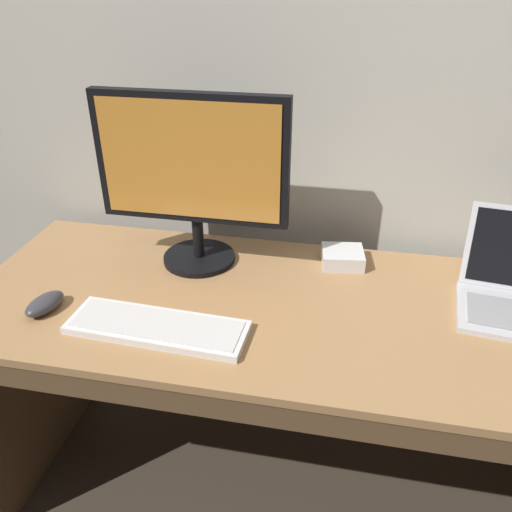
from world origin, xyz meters
TOP-DOWN VIEW (x-y plane):
  - ground_plane at (0.00, 0.00)m, footprint 14.00×14.00m
  - desk at (0.00, -0.01)m, footprint 1.89×0.70m
  - external_monitor at (-0.36, 0.16)m, footprint 0.55×0.22m
  - wired_keyboard at (-0.36, -0.18)m, footprint 0.46×0.17m
  - computer_mouse at (-0.68, -0.15)m, footprint 0.09×0.13m
  - external_drive_box at (0.08, 0.24)m, footprint 0.14×0.13m

SIDE VIEW (x-z plane):
  - ground_plane at x=0.00m, z-range 0.00..0.00m
  - desk at x=0.00m, z-range 0.14..0.93m
  - wired_keyboard at x=-0.36m, z-range 0.78..0.81m
  - computer_mouse at x=-0.68m, z-range 0.78..0.82m
  - external_drive_box at x=0.08m, z-range 0.78..0.83m
  - external_monitor at x=-0.36m, z-range 0.82..1.34m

